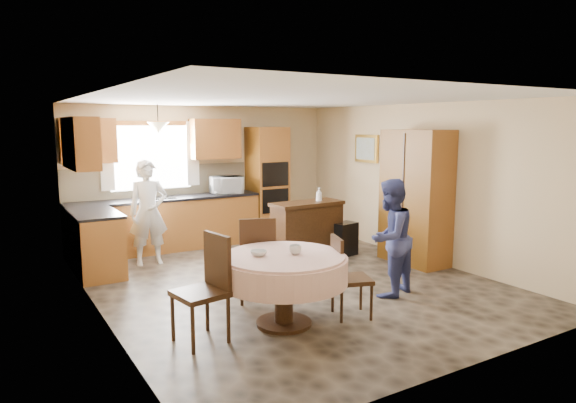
# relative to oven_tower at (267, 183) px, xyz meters

# --- Properties ---
(floor) EXTENTS (5.00, 6.00, 0.01)m
(floor) POSITION_rel_oven_tower_xyz_m (-1.15, -2.69, -1.06)
(floor) COLOR brown
(floor) RESTS_ON ground
(ceiling) EXTENTS (5.00, 6.00, 0.01)m
(ceiling) POSITION_rel_oven_tower_xyz_m (-1.15, -2.69, 1.44)
(ceiling) COLOR white
(ceiling) RESTS_ON wall_back
(wall_back) EXTENTS (5.00, 0.02, 2.50)m
(wall_back) POSITION_rel_oven_tower_xyz_m (-1.15, 0.31, 0.19)
(wall_back) COLOR tan
(wall_back) RESTS_ON floor
(wall_front) EXTENTS (5.00, 0.02, 2.50)m
(wall_front) POSITION_rel_oven_tower_xyz_m (-1.15, -5.69, 0.19)
(wall_front) COLOR tan
(wall_front) RESTS_ON floor
(wall_left) EXTENTS (0.02, 6.00, 2.50)m
(wall_left) POSITION_rel_oven_tower_xyz_m (-3.65, -2.69, 0.19)
(wall_left) COLOR tan
(wall_left) RESTS_ON floor
(wall_right) EXTENTS (0.02, 6.00, 2.50)m
(wall_right) POSITION_rel_oven_tower_xyz_m (1.35, -2.69, 0.19)
(wall_right) COLOR tan
(wall_right) RESTS_ON floor
(window) EXTENTS (1.40, 0.03, 1.10)m
(window) POSITION_rel_oven_tower_xyz_m (-2.15, 0.29, 0.54)
(window) COLOR white
(window) RESTS_ON wall_back
(curtain_left) EXTENTS (0.22, 0.02, 1.15)m
(curtain_left) POSITION_rel_oven_tower_xyz_m (-2.90, 0.24, 0.59)
(curtain_left) COLOR white
(curtain_left) RESTS_ON wall_back
(curtain_right) EXTENTS (0.22, 0.02, 1.15)m
(curtain_right) POSITION_rel_oven_tower_xyz_m (-1.40, 0.24, 0.59)
(curtain_right) COLOR white
(curtain_right) RESTS_ON wall_back
(base_cab_back) EXTENTS (3.30, 0.60, 0.88)m
(base_cab_back) POSITION_rel_oven_tower_xyz_m (-2.00, 0.01, -0.62)
(base_cab_back) COLOR #AE632E
(base_cab_back) RESTS_ON floor
(counter_back) EXTENTS (3.30, 0.64, 0.04)m
(counter_back) POSITION_rel_oven_tower_xyz_m (-2.00, 0.01, -0.16)
(counter_back) COLOR black
(counter_back) RESTS_ON base_cab_back
(base_cab_left) EXTENTS (0.60, 1.20, 0.88)m
(base_cab_left) POSITION_rel_oven_tower_xyz_m (-3.35, -0.89, -0.62)
(base_cab_left) COLOR #AE632E
(base_cab_left) RESTS_ON floor
(counter_left) EXTENTS (0.64, 1.20, 0.04)m
(counter_left) POSITION_rel_oven_tower_xyz_m (-3.35, -0.89, -0.16)
(counter_left) COLOR black
(counter_left) RESTS_ON base_cab_left
(backsplash) EXTENTS (3.30, 0.02, 0.55)m
(backsplash) POSITION_rel_oven_tower_xyz_m (-2.00, 0.30, 0.12)
(backsplash) COLOR tan
(backsplash) RESTS_ON wall_back
(wall_cab_left) EXTENTS (0.85, 0.33, 0.72)m
(wall_cab_left) POSITION_rel_oven_tower_xyz_m (-3.20, 0.15, 0.85)
(wall_cab_left) COLOR #A8672A
(wall_cab_left) RESTS_ON wall_back
(wall_cab_right) EXTENTS (0.90, 0.33, 0.72)m
(wall_cab_right) POSITION_rel_oven_tower_xyz_m (-1.00, 0.15, 0.85)
(wall_cab_right) COLOR #A8672A
(wall_cab_right) RESTS_ON wall_back
(wall_cab_side) EXTENTS (0.33, 1.20, 0.72)m
(wall_cab_side) POSITION_rel_oven_tower_xyz_m (-3.48, -0.89, 0.85)
(wall_cab_side) COLOR #A8672A
(wall_cab_side) RESTS_ON wall_left
(oven_tower) EXTENTS (0.66, 0.62, 2.12)m
(oven_tower) POSITION_rel_oven_tower_xyz_m (0.00, 0.00, 0.00)
(oven_tower) COLOR #AE632E
(oven_tower) RESTS_ON floor
(oven_upper) EXTENTS (0.56, 0.01, 0.45)m
(oven_upper) POSITION_rel_oven_tower_xyz_m (0.00, -0.31, 0.19)
(oven_upper) COLOR black
(oven_upper) RESTS_ON oven_tower
(oven_lower) EXTENTS (0.56, 0.01, 0.45)m
(oven_lower) POSITION_rel_oven_tower_xyz_m (0.00, -0.31, -0.31)
(oven_lower) COLOR black
(oven_lower) RESTS_ON oven_tower
(pendant) EXTENTS (0.36, 0.36, 0.18)m
(pendant) POSITION_rel_oven_tower_xyz_m (-2.15, -0.19, 1.06)
(pendant) COLOR beige
(pendant) RESTS_ON ceiling
(sideboard) EXTENTS (1.23, 0.55, 0.86)m
(sideboard) POSITION_rel_oven_tower_xyz_m (-0.18, -1.66, -0.63)
(sideboard) COLOR #3A210F
(sideboard) RESTS_ON floor
(space_heater) EXTENTS (0.44, 0.35, 0.55)m
(space_heater) POSITION_rel_oven_tower_xyz_m (0.42, -1.89, -0.78)
(space_heater) COLOR black
(space_heater) RESTS_ON floor
(cupboard) EXTENTS (0.55, 1.10, 2.09)m
(cupboard) POSITION_rel_oven_tower_xyz_m (1.07, -2.84, -0.01)
(cupboard) COLOR #AE632E
(cupboard) RESTS_ON floor
(dining_table) EXTENTS (1.37, 1.37, 0.78)m
(dining_table) POSITION_rel_oven_tower_xyz_m (-2.00, -3.97, -0.45)
(dining_table) COLOR #3A210F
(dining_table) RESTS_ON floor
(chair_left) EXTENTS (0.54, 0.54, 1.08)m
(chair_left) POSITION_rel_oven_tower_xyz_m (-2.86, -3.91, -0.46)
(chair_left) COLOR #3A210F
(chair_left) RESTS_ON floor
(chair_back) EXTENTS (0.59, 0.59, 1.06)m
(chair_back) POSITION_rel_oven_tower_xyz_m (-1.91, -3.16, -0.47)
(chair_back) COLOR #3A210F
(chair_back) RESTS_ON floor
(chair_right) EXTENTS (0.52, 0.52, 0.93)m
(chair_right) POSITION_rel_oven_tower_xyz_m (-1.29, -4.13, -0.55)
(chair_right) COLOR #3A210F
(chair_right) RESTS_ON floor
(framed_picture) EXTENTS (0.06, 0.60, 0.50)m
(framed_picture) POSITION_rel_oven_tower_xyz_m (1.32, -1.34, 0.68)
(framed_picture) COLOR gold
(framed_picture) RESTS_ON wall_right
(microwave) EXTENTS (0.62, 0.47, 0.31)m
(microwave) POSITION_rel_oven_tower_xyz_m (-0.88, -0.04, 0.02)
(microwave) COLOR silver
(microwave) RESTS_ON counter_back
(person_sink) EXTENTS (0.63, 0.45, 1.63)m
(person_sink) POSITION_rel_oven_tower_xyz_m (-2.53, -0.76, -0.24)
(person_sink) COLOR silver
(person_sink) RESTS_ON floor
(person_dining) EXTENTS (0.87, 0.77, 1.50)m
(person_dining) POSITION_rel_oven_tower_xyz_m (-0.35, -3.82, -0.31)
(person_dining) COLOR navy
(person_dining) RESTS_ON floor
(bowl_sideboard) EXTENTS (0.29, 0.29, 0.05)m
(bowl_sideboard) POSITION_rel_oven_tower_xyz_m (-0.50, -1.66, -0.17)
(bowl_sideboard) COLOR #B2B2B2
(bowl_sideboard) RESTS_ON sideboard
(bottle_sideboard) EXTENTS (0.13, 0.13, 0.28)m
(bottle_sideboard) POSITION_rel_oven_tower_xyz_m (0.05, -1.66, -0.06)
(bottle_sideboard) COLOR silver
(bottle_sideboard) RESTS_ON sideboard
(cup_table) EXTENTS (0.17, 0.17, 0.10)m
(cup_table) POSITION_rel_oven_tower_xyz_m (-1.89, -4.02, -0.23)
(cup_table) COLOR #B2B2B2
(cup_table) RESTS_ON dining_table
(bowl_table) EXTENTS (0.22, 0.22, 0.06)m
(bowl_table) POSITION_rel_oven_tower_xyz_m (-2.25, -3.87, -0.25)
(bowl_table) COLOR #B2B2B2
(bowl_table) RESTS_ON dining_table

